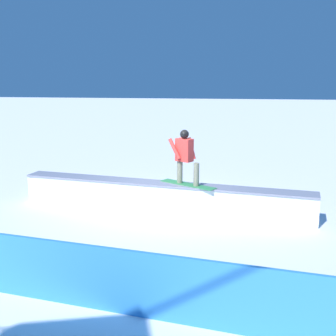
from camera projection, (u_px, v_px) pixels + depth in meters
The scene contains 4 objects.
ground_plane at pixel (162, 210), 10.82m from camera, with size 120.00×120.00×0.00m, color white.
grind_box at pixel (162, 198), 10.75m from camera, with size 7.62×1.60×0.73m.
snowboarder at pixel (185, 156), 10.37m from camera, with size 1.49×1.02×1.37m.
safety_fence at pixel (102, 279), 6.08m from camera, with size 8.39×0.06×0.99m, color #3287DB.
Camera 1 is at (-1.88, 10.18, 3.34)m, focal length 44.94 mm.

